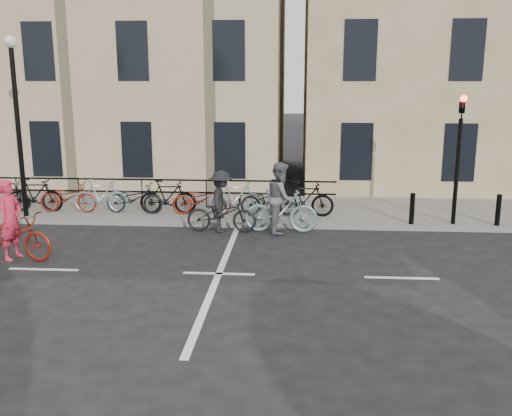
# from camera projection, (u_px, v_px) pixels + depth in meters

# --- Properties ---
(ground) EXTENTS (120.00, 120.00, 0.00)m
(ground) POSITION_uv_depth(u_px,v_px,m) (219.00, 274.00, 12.63)
(ground) COLOR black
(ground) RESTS_ON ground
(sidewalk) EXTENTS (46.00, 4.00, 0.15)m
(sidewalk) POSITION_uv_depth(u_px,v_px,m) (123.00, 208.00, 18.73)
(sidewalk) COLOR slate
(sidewalk) RESTS_ON ground
(building_east) EXTENTS (14.00, 10.00, 12.00)m
(building_east) POSITION_uv_depth(u_px,v_px,m) (478.00, 30.00, 23.28)
(building_east) COLOR #9F8960
(building_east) RESTS_ON sidewalk
(building_west) EXTENTS (20.00, 10.00, 10.00)m
(building_west) POSITION_uv_depth(u_px,v_px,m) (52.00, 57.00, 24.76)
(building_west) COLOR tan
(building_west) RESTS_ON sidewalk
(traffic_light) EXTENTS (0.18, 0.30, 3.90)m
(traffic_light) POSITION_uv_depth(u_px,v_px,m) (459.00, 144.00, 15.88)
(traffic_light) COLOR black
(traffic_light) RESTS_ON sidewalk
(lamp_post) EXTENTS (0.36, 0.36, 5.28)m
(lamp_post) POSITION_uv_depth(u_px,v_px,m) (16.00, 105.00, 16.59)
(lamp_post) COLOR black
(lamp_post) RESTS_ON sidewalk
(bollard_east) EXTENTS (0.14, 0.14, 0.90)m
(bollard_east) POSITION_uv_depth(u_px,v_px,m) (412.00, 209.00, 16.28)
(bollard_east) COLOR black
(bollard_east) RESTS_ON sidewalk
(bollard_west) EXTENTS (0.14, 0.14, 0.90)m
(bollard_west) POSITION_uv_depth(u_px,v_px,m) (498.00, 210.00, 16.11)
(bollard_west) COLOR black
(bollard_west) RESTS_ON sidewalk
(parked_bikes) EXTENTS (11.45, 1.23, 1.05)m
(parked_bikes) POSITION_uv_depth(u_px,v_px,m) (150.00, 197.00, 17.58)
(parked_bikes) COLOR black
(parked_bikes) RESTS_ON sidewalk
(cyclist_pink) EXTENTS (2.28, 1.20, 1.93)m
(cyclist_pink) POSITION_uv_depth(u_px,v_px,m) (12.00, 232.00, 13.57)
(cyclist_pink) COLOR maroon
(cyclist_pink) RESTS_ON ground
(cyclist_grey) EXTENTS (2.06, 0.98, 1.99)m
(cyclist_grey) POSITION_uv_depth(u_px,v_px,m) (281.00, 204.00, 15.89)
(cyclist_grey) COLOR #7C9EA3
(cyclist_grey) RESTS_ON ground
(cyclist_dark) EXTENTS (1.97, 1.14, 1.75)m
(cyclist_dark) POSITION_uv_depth(u_px,v_px,m) (222.00, 208.00, 15.96)
(cyclist_dark) COLOR black
(cyclist_dark) RESTS_ON ground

